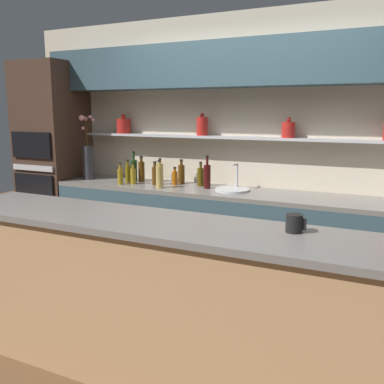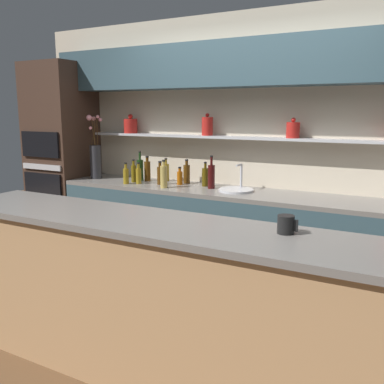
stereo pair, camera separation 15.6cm
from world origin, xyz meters
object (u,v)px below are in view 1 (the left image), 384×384
Objects in this scene: bottle_oil_1 at (133,176)px; bottle_wine_7 at (207,176)px; bottle_spirit_8 at (155,175)px; bottle_oil_10 at (160,172)px; bottle_oil_11 at (120,176)px; coffee_mug at (294,223)px; oven_tower at (54,161)px; flower_vase at (88,159)px; bottle_oil_5 at (128,173)px; bottle_spirit_6 at (141,171)px; bottle_spirit_3 at (181,173)px; bottle_wine_4 at (134,170)px; bottle_oil_9 at (201,176)px; sink_fixture at (233,188)px; bottle_spirit_0 at (159,176)px; bottle_sauce_2 at (175,177)px.

bottle_wine_7 reaches higher than bottle_oil_1.
bottle_spirit_8 is 0.97× the size of bottle_oil_10.
bottle_oil_11 reaches higher than coffee_mug.
oven_tower reaches higher than flower_vase.
bottle_oil_5 is at bearing -1.66° from oven_tower.
bottle_spirit_6 is 0.20m from bottle_oil_10.
bottle_oil_11 is (0.52, -0.13, -0.14)m from flower_vase.
bottle_spirit_3 reaches higher than coffee_mug.
bottle_spirit_6 is at bearing -2.51° from bottle_wine_4.
oven_tower is at bearing 154.31° from coffee_mug.
bottle_oil_5 is 1.09× the size of bottle_oil_11.
bottle_oil_9 is at bearing 3.44° from oven_tower.
bottle_oil_11 is at bearing -171.72° from sink_fixture.
bottle_oil_11 is at bearing 178.89° from bottle_spirit_0.
bottle_oil_1 is 0.18m from bottle_spirit_6.
flower_vase is (0.53, -0.02, 0.05)m from oven_tower.
sink_fixture is 1.18m from bottle_oil_11.
bottle_oil_11 is at bearing -156.52° from bottle_sauce_2.
coffee_mug is at bearing -51.28° from bottle_oil_9.
flower_vase is 2.59× the size of bottle_spirit_6.
bottle_oil_10 is at bearing 171.17° from bottle_oil_9.
bottle_oil_1 is 0.79m from bottle_wine_7.
bottle_oil_11 is (-0.00, -0.25, -0.03)m from bottle_wine_4.
bottle_spirit_8 is (0.33, -0.12, -0.02)m from bottle_wine_4.
sink_fixture is 1.32× the size of bottle_oil_10.
bottle_oil_10 is 2.24× the size of coffee_mug.
bottle_spirit_8 is (-0.83, -0.03, 0.08)m from sink_fixture.
sink_fixture is 0.29m from bottle_wine_7.
bottle_spirit_0 reaches higher than bottle_spirit_8.
oven_tower is at bearing -177.58° from bottle_sauce_2.
bottle_spirit_6 reaches higher than sink_fixture.
bottle_spirit_6 is at bearing -149.47° from bottle_oil_10.
bottle_spirit_0 reaches higher than bottle_sauce_2.
bottle_spirit_3 is 0.54m from bottle_wine_4.
sink_fixture is 0.91m from bottle_oil_10.
oven_tower reaches higher than bottle_oil_5.
bottle_oil_11 is at bearing -146.75° from bottle_oil_1.
bottle_spirit_0 is 0.47m from bottle_oil_11.
flower_vase reaches higher than bottle_wine_7.
coffee_mug is (1.56, -1.56, 0.07)m from bottle_sauce_2.
bottle_oil_5 is at bearing -178.71° from bottle_spirit_8.
bottle_spirit_3 is 0.44m from bottle_spirit_6.
bottle_wine_4 reaches higher than bottle_oil_9.
bottle_spirit_0 is 1.24× the size of bottle_oil_11.
oven_tower is 9.17× the size of bottle_spirit_8.
bottle_spirit_8 is (-0.14, 0.14, -0.01)m from bottle_spirit_0.
sink_fixture is (1.68, 0.03, -0.20)m from flower_vase.
bottle_sauce_2 is (1.56, 0.07, -0.10)m from oven_tower.
oven_tower is at bearing 178.34° from bottle_oil_5.
oven_tower is 1.94m from bottle_wine_7.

